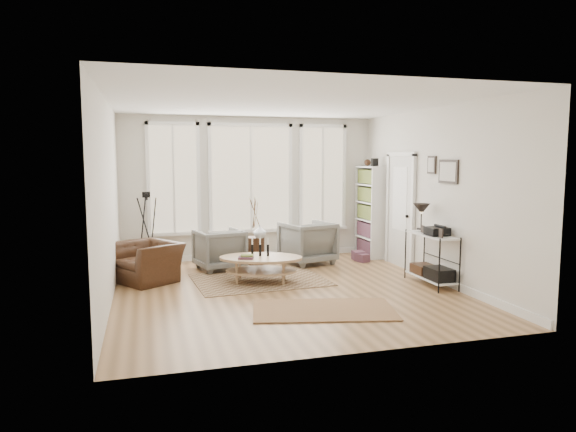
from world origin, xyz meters
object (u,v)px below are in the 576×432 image
object	(u,v)px
armchair_left	(219,249)
side_table	(255,228)
bookcase	(370,211)
coffee_table	(260,262)
armchair_right	(307,242)
low_shelf	(431,254)
accent_chair	(147,262)

from	to	relation	value
armchair_left	side_table	bearing A→B (deg)	-172.03
bookcase	coffee_table	size ratio (longest dim) A/B	1.31
armchair_left	armchair_right	distance (m)	1.75
bookcase	low_shelf	size ratio (longest dim) A/B	1.58
bookcase	accent_chair	bearing A→B (deg)	-166.92
low_shelf	side_table	distance (m)	3.40
low_shelf	accent_chair	size ratio (longest dim) A/B	1.28
coffee_table	accent_chair	bearing A→B (deg)	162.02
accent_chair	bookcase	bearing A→B (deg)	68.70
low_shelf	armchair_left	size ratio (longest dim) A/B	1.57
coffee_table	armchair_left	size ratio (longest dim) A/B	1.88
armchair_right	side_table	bearing A→B (deg)	-27.07
low_shelf	armchair_left	bearing A→B (deg)	146.75
bookcase	armchair_left	bearing A→B (deg)	-172.29
armchair_left	armchair_right	xyz separation A→B (m)	(1.74, 0.08, 0.04)
armchair_right	accent_chair	world-z (taller)	armchair_right
bookcase	side_table	xyz separation A→B (m)	(-2.49, -0.15, -0.24)
low_shelf	side_table	size ratio (longest dim) A/B	0.88
coffee_table	side_table	bearing A→B (deg)	81.25
armchair_right	side_table	size ratio (longest dim) A/B	0.62
bookcase	armchair_left	distance (m)	3.31
low_shelf	accent_chair	world-z (taller)	low_shelf
bookcase	accent_chair	size ratio (longest dim) A/B	2.03
side_table	accent_chair	size ratio (longest dim) A/B	1.47
coffee_table	armchair_right	bearing A→B (deg)	46.32
bookcase	side_table	size ratio (longest dim) A/B	1.38
low_shelf	armchair_left	world-z (taller)	low_shelf
bookcase	armchair_right	size ratio (longest dim) A/B	2.25
coffee_table	armchair_left	bearing A→B (deg)	113.17
side_table	accent_chair	world-z (taller)	side_table
low_shelf	coffee_table	size ratio (longest dim) A/B	0.83
low_shelf	armchair_right	distance (m)	2.60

